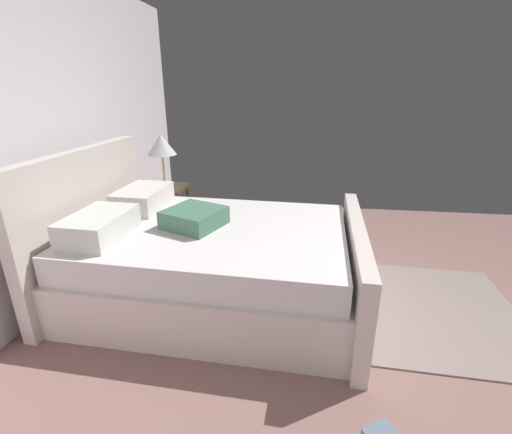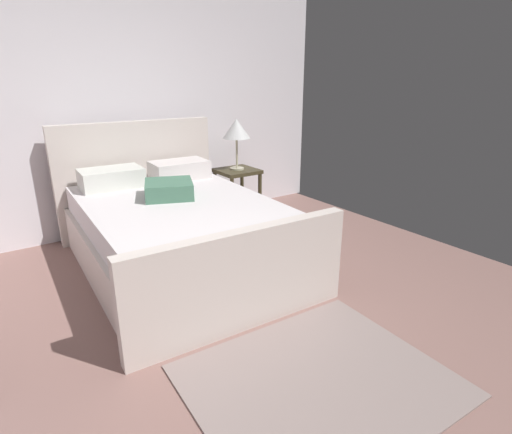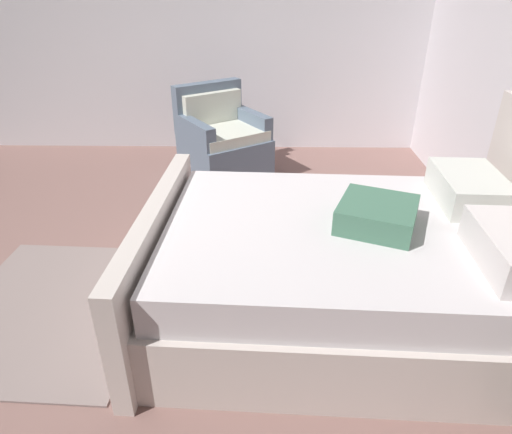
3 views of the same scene
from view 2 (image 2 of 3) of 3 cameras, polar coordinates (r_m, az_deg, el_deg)
name	(u,v)px [view 2 (image 2 of 3)]	position (r m, az deg, el deg)	size (l,w,h in m)	color
ground_plane	(242,365)	(2.61, -2.01, -19.85)	(5.44, 5.38, 0.02)	#85615A
wall_back	(91,111)	(4.60, -21.87, 13.48)	(5.56, 0.12, 2.57)	silver
bed	(176,229)	(3.68, -11.01, -1.65)	(1.74, 2.35, 1.19)	beige
nightstand_right	(237,186)	(4.83, -2.61, 4.34)	(0.44, 0.44, 0.60)	#38321E
table_lamp_right	(236,130)	(4.71, -2.73, 11.99)	(0.31, 0.31, 0.57)	#B7B293
area_rug	(319,381)	(2.51, 8.69, -21.54)	(1.40, 1.18, 0.01)	gray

